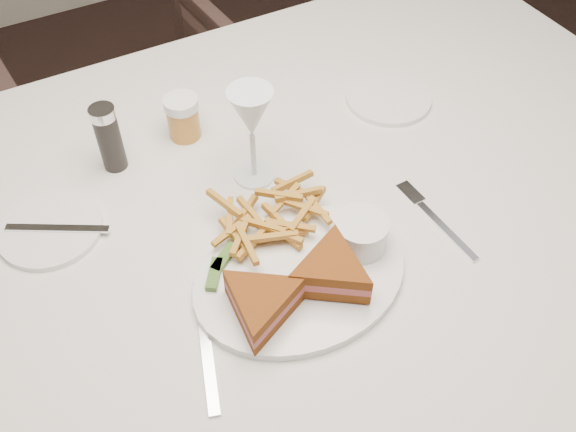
# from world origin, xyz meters

# --- Properties ---
(table) EXTENTS (1.61, 1.07, 0.75)m
(table) POSITION_xyz_m (-0.32, 0.39, 0.38)
(table) COLOR silver
(table) RESTS_ON ground
(chair_far) EXTENTS (0.67, 0.63, 0.64)m
(chair_far) POSITION_xyz_m (-0.32, 1.21, 0.32)
(chair_far) COLOR #422E28
(chair_far) RESTS_ON ground
(table_setting) EXTENTS (0.81, 0.60, 0.18)m
(table_setting) POSITION_xyz_m (-0.34, 0.36, 0.79)
(table_setting) COLOR white
(table_setting) RESTS_ON table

